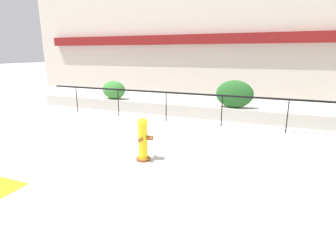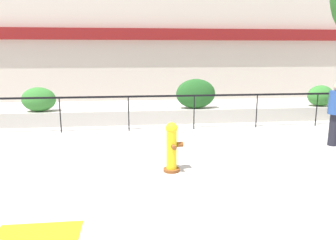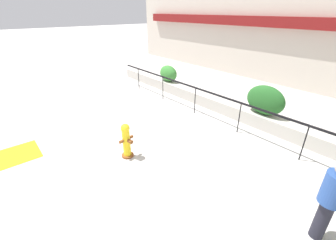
{
  "view_description": "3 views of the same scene",
  "coord_description": "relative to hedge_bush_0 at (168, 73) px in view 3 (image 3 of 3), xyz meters",
  "views": [
    {
      "loc": [
        1.59,
        -4.27,
        2.58
      ],
      "look_at": [
        -1.24,
        2.82,
        0.62
      ],
      "focal_mm": 28.0,
      "sensor_mm": 36.0,
      "label": 1
    },
    {
      "loc": [
        -2.05,
        -5.53,
        2.55
      ],
      "look_at": [
        -1.14,
        2.46,
        0.85
      ],
      "focal_mm": 35.0,
      "sensor_mm": 36.0,
      "label": 2
    },
    {
      "loc": [
        3.85,
        -1.5,
        3.96
      ],
      "look_at": [
        -1.14,
        2.62,
        0.76
      ],
      "focal_mm": 24.0,
      "sensor_mm": 36.0,
      "label": 3
    }
  ],
  "objects": [
    {
      "name": "pedestrian",
      "position": [
        8.62,
        -3.42,
        0.07
      ],
      "size": [
        0.52,
        0.52,
        1.73
      ],
      "color": "black",
      "rests_on": "ground"
    },
    {
      "name": "ground_plane",
      "position": [
        5.2,
        -6.0,
        -0.92
      ],
      "size": [
        120.0,
        120.0,
        0.0
      ],
      "primitive_type": "plane",
      "color": "#BCB7B2"
    },
    {
      "name": "fire_hydrant",
      "position": [
        3.99,
        -4.88,
        -0.37
      ],
      "size": [
        0.46,
        0.48,
        1.08
      ],
      "color": "brown",
      "rests_on": "ground"
    },
    {
      "name": "planter_wall_low",
      "position": [
        5.2,
        0.0,
        -0.67
      ],
      "size": [
        18.0,
        0.7,
        0.5
      ],
      "primitive_type": "cube",
      "color": "#B7B2A8",
      "rests_on": "ground"
    },
    {
      "name": "fence_railing_segment",
      "position": [
        5.2,
        -1.1,
        0.1
      ],
      "size": [
        15.0,
        0.05,
        1.15
      ],
      "color": "black",
      "rests_on": "ground"
    },
    {
      "name": "hedge_bush_1",
      "position": [
        5.47,
        0.0,
        0.12
      ],
      "size": [
        1.42,
        0.62,
        1.07
      ],
      "primitive_type": "ellipsoid",
      "color": "#235B23",
      "rests_on": "planter_wall_low"
    },
    {
      "name": "hedge_bush_0",
      "position": [
        0.0,
        0.0,
        0.0
      ],
      "size": [
        1.15,
        0.66,
        0.84
      ],
      "primitive_type": "ellipsoid",
      "color": "#387F33",
      "rests_on": "planter_wall_low"
    },
    {
      "name": "tactile_warning_pad",
      "position": [
        1.79,
        -7.44,
        -0.91
      ],
      "size": [
        1.19,
        1.19,
        0.01
      ],
      "primitive_type": "cube",
      "color": "gold",
      "rests_on": "ground"
    }
  ]
}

